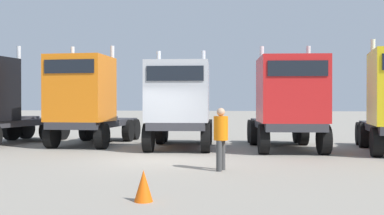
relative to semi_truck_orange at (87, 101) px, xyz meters
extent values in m
plane|color=gray|center=(4.38, -3.96, -2.01)|extent=(200.00, 200.00, 0.00)
cube|color=#333338|center=(-4.14, 0.51, -1.03)|extent=(2.88, 6.37, 0.30)
cylinder|color=silver|center=(-3.25, -0.05, 0.80)|extent=(0.20, 0.20, 3.35)
cylinder|color=#333338|center=(-3.99, 1.86, -0.82)|extent=(1.22, 1.22, 0.12)
cylinder|color=black|center=(-2.88, 1.86, -1.47)|extent=(0.47, 1.11, 1.08)
cylinder|color=black|center=(-5.07, 2.11, -1.47)|extent=(0.47, 1.11, 1.08)
cylinder|color=black|center=(-2.76, 2.95, -1.47)|extent=(0.47, 1.11, 1.08)
cylinder|color=black|center=(-4.94, 3.20, -1.47)|extent=(0.47, 1.11, 1.08)
cube|color=#333338|center=(-0.04, 1.21, -1.04)|extent=(2.41, 6.00, 0.30)
cube|color=orange|center=(0.02, -0.62, 0.50)|extent=(2.48, 2.35, 2.77)
cube|color=black|center=(0.06, -1.77, 1.35)|extent=(2.10, 0.12, 0.55)
cylinder|color=silver|center=(0.93, 0.70, 0.80)|extent=(0.19, 0.19, 3.37)
cylinder|color=silver|center=(-0.97, 0.63, 0.80)|extent=(0.19, 0.19, 3.37)
cylinder|color=#333338|center=(-0.09, 2.51, -0.83)|extent=(1.14, 1.14, 0.12)
cylinder|color=black|center=(1.14, -1.01, -1.47)|extent=(0.39, 1.08, 1.07)
cylinder|color=black|center=(-1.06, -1.09, -1.47)|extent=(0.39, 1.08, 1.07)
cylinder|color=black|center=(1.01, 2.61, -1.47)|extent=(0.39, 1.08, 1.07)
cylinder|color=black|center=(-1.19, 2.53, -1.47)|extent=(0.39, 1.08, 1.07)
cylinder|color=black|center=(0.97, 3.71, -1.47)|extent=(0.39, 1.08, 1.07)
cylinder|color=black|center=(-1.23, 3.63, -1.47)|extent=(0.39, 1.08, 1.07)
cube|color=#333338|center=(4.18, 0.47, -0.99)|extent=(2.88, 5.88, 0.30)
cube|color=#B7BABF|center=(4.39, -1.20, 0.33)|extent=(2.67, 2.58, 2.34)
cube|color=black|center=(4.54, -2.36, 0.97)|extent=(2.09, 0.30, 0.55)
cylinder|color=silver|center=(5.17, 0.21, 0.63)|extent=(0.20, 0.20, 2.94)
cylinder|color=silver|center=(3.29, -0.03, 0.63)|extent=(0.20, 0.20, 2.94)
cylinder|color=#333338|center=(4.03, 1.70, -0.78)|extent=(1.23, 1.23, 0.12)
cylinder|color=black|center=(5.54, -1.51, -1.45)|extent=(0.49, 1.15, 1.11)
cylinder|color=black|center=(3.36, -1.78, -1.45)|extent=(0.49, 1.15, 1.11)
cylinder|color=black|center=(5.12, 1.82, -1.45)|extent=(0.49, 1.15, 1.11)
cylinder|color=black|center=(2.94, 1.55, -1.45)|extent=(0.49, 1.15, 1.11)
cylinder|color=black|center=(4.99, 2.91, -1.45)|extent=(0.49, 1.15, 1.11)
cylinder|color=black|center=(2.80, 2.64, -1.45)|extent=(0.49, 1.15, 1.11)
cube|color=#333338|center=(8.49, 0.75, -1.00)|extent=(3.00, 6.15, 0.30)
cube|color=red|center=(8.73, -0.96, 0.39)|extent=(2.72, 2.75, 2.47)
cube|color=black|center=(8.91, -2.19, 1.10)|extent=(2.08, 0.33, 0.55)
cylinder|color=silver|center=(9.48, 0.52, 0.69)|extent=(0.20, 0.20, 3.07)
cylinder|color=silver|center=(7.60, 0.26, 0.69)|extent=(0.20, 0.20, 3.07)
cylinder|color=#333338|center=(8.31, 2.04, -0.79)|extent=(1.24, 1.24, 0.12)
cylinder|color=black|center=(9.90, -1.32, -1.45)|extent=(0.50, 1.15, 1.11)
cylinder|color=black|center=(7.72, -1.63, -1.45)|extent=(0.50, 1.15, 1.11)
cylinder|color=black|center=(9.39, 2.24, -1.45)|extent=(0.50, 1.15, 1.11)
cylinder|color=black|center=(7.21, 1.94, -1.45)|extent=(0.50, 1.15, 1.11)
cylinder|color=black|center=(9.24, 3.33, -1.45)|extent=(0.50, 1.15, 1.11)
cylinder|color=black|center=(7.06, 3.03, -1.45)|extent=(0.50, 1.15, 1.11)
cylinder|color=silver|center=(11.91, 0.20, 0.73)|extent=(0.19, 0.19, 3.29)
cylinder|color=black|center=(11.62, -1.70, -1.48)|extent=(0.42, 1.06, 1.04)
cylinder|color=black|center=(11.86, 1.61, -1.48)|extent=(0.42, 1.06, 1.04)
cylinder|color=black|center=(11.93, 2.71, -1.48)|extent=(0.42, 1.06, 1.04)
cylinder|color=#3D3D3D|center=(6.60, -5.86, -1.58)|extent=(0.19, 0.19, 0.85)
cylinder|color=#3D3D3D|center=(6.66, -5.59, -1.58)|extent=(0.19, 0.19, 0.85)
cylinder|color=orange|center=(6.63, -5.73, -0.82)|extent=(0.48, 0.48, 0.67)
sphere|color=tan|center=(6.63, -5.73, -0.37)|extent=(0.23, 0.23, 0.23)
cone|color=#F2590C|center=(5.63, -9.74, -1.71)|extent=(0.36, 0.36, 0.60)
camera|label=1|loc=(8.04, -17.48, -0.15)|focal=39.76mm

